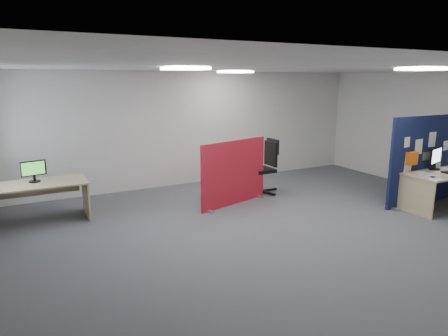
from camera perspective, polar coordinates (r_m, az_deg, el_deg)
name	(u,v)px	position (r m, az deg, el deg)	size (l,w,h in m)	color
floor	(279,226)	(7.10, 7.88, -8.26)	(9.00, 9.00, 0.00)	#575A5F
ceiling	(284,67)	(6.65, 8.59, 14.07)	(9.00, 7.00, 0.02)	white
wall_back	(197,128)	(9.76, -3.91, 5.69)	(9.00, 0.02, 2.70)	silver
ceiling_lights	(277,70)	(7.38, 7.60, 13.70)	(4.10, 4.10, 0.04)	white
navy_divider	(427,160)	(9.12, 27.03, 1.01)	(2.19, 0.30, 1.81)	#0E1234
main_desk	(445,179)	(9.09, 29.04, -1.40)	(1.90, 0.84, 0.73)	tan
monitor_main	(436,158)	(9.06, 28.00, 1.33)	(0.50, 0.21, 0.44)	black
red_divider	(234,173)	(8.09, 1.46, -0.74)	(1.70, 0.54, 1.32)	#AA1529
second_desk	(37,192)	(7.82, -25.13, -3.12)	(1.68, 0.84, 0.73)	tan
monitor_second	(34,170)	(7.79, -25.54, -0.30)	(0.42, 0.19, 0.38)	black
office_chair	(266,163)	(8.98, 6.03, 0.71)	(0.76, 0.79, 1.19)	black
desk_papers	(441,173)	(8.82, 28.58, -0.63)	(1.49, 0.83, 0.00)	white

